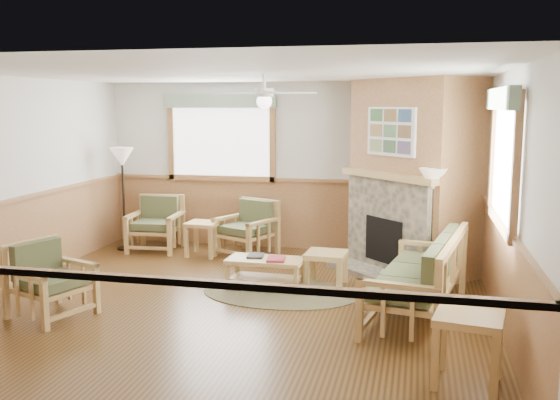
% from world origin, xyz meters
% --- Properties ---
extents(floor, '(6.00, 6.00, 0.01)m').
position_xyz_m(floor, '(0.00, 0.00, -0.01)').
color(floor, '#4D3115').
rests_on(floor, ground).
extents(ceiling, '(6.00, 6.00, 0.01)m').
position_xyz_m(ceiling, '(0.00, 0.00, 2.70)').
color(ceiling, white).
rests_on(ceiling, floor).
extents(wall_back, '(6.00, 0.02, 2.70)m').
position_xyz_m(wall_back, '(0.00, 3.00, 1.35)').
color(wall_back, silver).
rests_on(wall_back, floor).
extents(wall_front, '(6.00, 0.02, 2.70)m').
position_xyz_m(wall_front, '(0.00, -3.00, 1.35)').
color(wall_front, silver).
rests_on(wall_front, floor).
extents(wall_left, '(0.02, 6.00, 2.70)m').
position_xyz_m(wall_left, '(-3.00, 0.00, 1.35)').
color(wall_left, silver).
rests_on(wall_left, floor).
extents(wall_right, '(0.02, 6.00, 2.70)m').
position_xyz_m(wall_right, '(3.00, 0.00, 1.35)').
color(wall_right, silver).
rests_on(wall_right, floor).
extents(wainscot, '(6.00, 6.00, 1.10)m').
position_xyz_m(wainscot, '(0.00, 0.00, 0.55)').
color(wainscot, '#99693E').
rests_on(wainscot, floor).
extents(fireplace, '(3.11, 3.11, 2.70)m').
position_xyz_m(fireplace, '(2.05, 2.05, 1.35)').
color(fireplace, '#99693E').
rests_on(fireplace, floor).
extents(window_back, '(1.90, 0.16, 1.50)m').
position_xyz_m(window_back, '(-1.10, 2.96, 2.53)').
color(window_back, white).
rests_on(window_back, wall_back).
extents(window_right, '(0.16, 1.90, 1.50)m').
position_xyz_m(window_right, '(2.96, -0.20, 2.53)').
color(window_right, white).
rests_on(window_right, wall_right).
extents(ceiling_fan, '(1.59, 1.59, 0.36)m').
position_xyz_m(ceiling_fan, '(0.30, 0.30, 2.66)').
color(ceiling_fan, white).
rests_on(ceiling_fan, ceiling).
extents(sofa, '(2.14, 1.18, 0.93)m').
position_xyz_m(sofa, '(2.12, -0.04, 0.46)').
color(sofa, tan).
rests_on(sofa, floor).
extents(armchair_back_left, '(0.83, 0.83, 0.87)m').
position_xyz_m(armchair_back_left, '(-2.03, 2.33, 0.43)').
color(armchair_back_left, tan).
rests_on(armchair_back_left, floor).
extents(armchair_back_right, '(1.02, 1.02, 0.86)m').
position_xyz_m(armchair_back_right, '(-0.50, 2.31, 0.43)').
color(armchair_back_right, tan).
rests_on(armchair_back_right, floor).
extents(armchair_left, '(0.96, 0.96, 0.83)m').
position_xyz_m(armchair_left, '(-1.84, -0.91, 0.42)').
color(armchair_left, tan).
rests_on(armchair_left, floor).
extents(coffee_table, '(0.98, 0.51, 0.39)m').
position_xyz_m(coffee_table, '(0.21, 0.67, 0.19)').
color(coffee_table, tan).
rests_on(coffee_table, floor).
extents(end_table_chairs, '(0.50, 0.48, 0.54)m').
position_xyz_m(end_table_chairs, '(-1.15, 2.14, 0.27)').
color(end_table_chairs, tan).
rests_on(end_table_chairs, floor).
extents(end_table_sofa, '(0.63, 0.61, 0.61)m').
position_xyz_m(end_table_sofa, '(2.55, -1.69, 0.31)').
color(end_table_sofa, tan).
rests_on(end_table_sofa, floor).
extents(footstool, '(0.54, 0.54, 0.45)m').
position_xyz_m(footstool, '(0.96, 0.94, 0.22)').
color(footstool, tan).
rests_on(footstool, floor).
extents(braided_rug, '(2.43, 2.43, 0.01)m').
position_xyz_m(braided_rug, '(0.45, 0.49, 0.01)').
color(braided_rug, brown).
rests_on(braided_rug, floor).
extents(floor_lamp_left, '(0.46, 0.46, 1.67)m').
position_xyz_m(floor_lamp_left, '(-2.55, 2.28, 0.84)').
color(floor_lamp_left, black).
rests_on(floor_lamp_left, floor).
extents(floor_lamp_right, '(0.37, 0.37, 1.55)m').
position_xyz_m(floor_lamp_right, '(2.28, 1.18, 0.78)').
color(floor_lamp_right, black).
rests_on(floor_lamp_right, floor).
extents(book_red, '(0.26, 0.33, 0.03)m').
position_xyz_m(book_red, '(0.36, 0.62, 0.42)').
color(book_red, maroon).
rests_on(book_red, coffee_table).
extents(book_dark, '(0.23, 0.29, 0.03)m').
position_xyz_m(book_dark, '(0.06, 0.74, 0.41)').
color(book_dark, black).
rests_on(book_dark, coffee_table).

